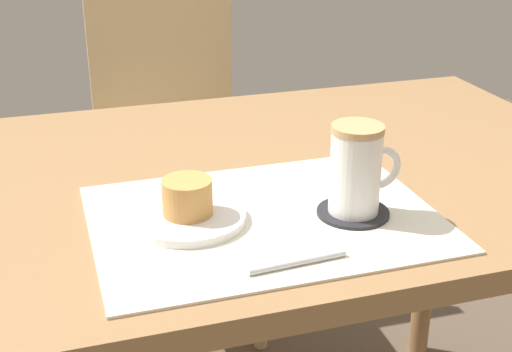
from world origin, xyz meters
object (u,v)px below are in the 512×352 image
(dining_table, at_px, (241,214))
(coffee_mug, at_px, (357,169))
(pastry, at_px, (187,197))
(wooden_chair, at_px, (172,150))
(pastry_plate, at_px, (188,217))

(dining_table, relative_size, coffee_mug, 10.06)
(pastry, bearing_deg, dining_table, 52.30)
(dining_table, xyz_separation_m, wooden_chair, (0.02, 0.75, -0.17))
(wooden_chair, xyz_separation_m, pastry_plate, (-0.15, -0.90, 0.26))
(pastry_plate, bearing_deg, coffee_mug, -11.69)
(dining_table, bearing_deg, wooden_chair, 88.12)
(dining_table, height_order, pastry_plate, pastry_plate)
(dining_table, distance_m, pastry_plate, 0.22)
(pastry, bearing_deg, wooden_chair, 80.84)
(wooden_chair, height_order, pastry, wooden_chair)
(pastry, relative_size, coffee_mug, 0.54)
(pastry_plate, relative_size, pastry, 2.32)
(wooden_chair, xyz_separation_m, pastry, (-0.15, -0.90, 0.29))
(wooden_chair, relative_size, pastry, 12.86)
(dining_table, bearing_deg, pastry_plate, -127.70)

